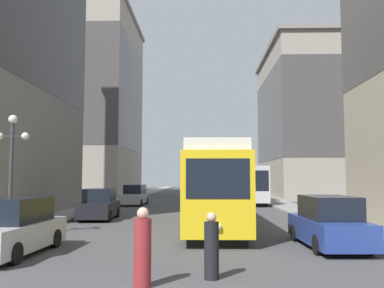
{
  "coord_description": "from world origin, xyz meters",
  "views": [
    {
      "loc": [
        0.81,
        -7.07,
        2.48
      ],
      "look_at": [
        0.39,
        9.86,
        3.86
      ],
      "focal_mm": 38.46,
      "sensor_mm": 36.0,
      "label": 1
    }
  ],
  "objects": [
    {
      "name": "building_right_midblock",
      "position": [
        15.22,
        44.9,
        9.58
      ],
      "size": [
        12.69,
        19.41,
        18.64
      ],
      "color": "#A89E8E",
      "rests_on": "ground"
    },
    {
      "name": "sidewalk_right",
      "position": [
        7.89,
        40.0,
        0.07
      ],
      "size": [
        2.56,
        120.0,
        0.15
      ],
      "primitive_type": "cube",
      "color": "gray",
      "rests_on": "ground"
    },
    {
      "name": "streetcar",
      "position": [
        1.29,
        14.19,
        2.1
      ],
      "size": [
        2.74,
        14.2,
        3.89
      ],
      "rotation": [
        0.0,
        0.0,
        0.01
      ],
      "color": "black",
      "rests_on": "ground"
    },
    {
      "name": "parked_car_right_far",
      "position": [
        5.32,
        7.87,
        0.84
      ],
      "size": [
        1.99,
        4.66,
        1.82
      ],
      "rotation": [
        0.0,
        0.0,
        3.17
      ],
      "color": "black",
      "rests_on": "ground"
    },
    {
      "name": "parked_car_left_mid",
      "position": [
        -5.31,
        6.23,
        0.84
      ],
      "size": [
        2.02,
        4.78,
        1.82
      ],
      "rotation": [
        0.0,
        0.0,
        -0.04
      ],
      "color": "black",
      "rests_on": "ground"
    },
    {
      "name": "pedestrian_crossing_near",
      "position": [
        -0.56,
        2.43,
        0.84
      ],
      "size": [
        0.4,
        0.4,
        1.8
      ],
      "rotation": [
        0.0,
        0.0,
        4.39
      ],
      "color": "maroon",
      "rests_on": "ground"
    },
    {
      "name": "transit_bus",
      "position": [
        4.91,
        33.55,
        1.95
      ],
      "size": [
        3.07,
        12.89,
        3.45
      ],
      "rotation": [
        0.0,
        0.0,
        0.04
      ],
      "color": "black",
      "rests_on": "ground"
    },
    {
      "name": "parked_car_left_far",
      "position": [
        -5.32,
        17.44,
        0.84
      ],
      "size": [
        2.03,
        4.38,
        1.82
      ],
      "rotation": [
        0.0,
        0.0,
        0.04
      ],
      "color": "black",
      "rests_on": "ground"
    },
    {
      "name": "pedestrian_crossing_far",
      "position": [
        1.04,
        3.21,
        0.76
      ],
      "size": [
        0.36,
        0.36,
        1.62
      ],
      "rotation": [
        0.0,
        0.0,
        0.31
      ],
      "color": "black",
      "rests_on": "ground"
    },
    {
      "name": "building_left_midblock",
      "position": [
        -17.15,
        50.66,
        13.26
      ],
      "size": [
        16.56,
        19.65,
        25.75
      ],
      "color": "#A89E8E",
      "rests_on": "ground"
    },
    {
      "name": "lamp_post_left_near",
      "position": [
        -7.21,
        10.0,
        3.45
      ],
      "size": [
        1.41,
        0.36,
        4.97
      ],
      "color": "#333338",
      "rests_on": "sidewalk_left"
    },
    {
      "name": "sidewalk_left",
      "position": [
        -7.89,
        40.0,
        0.07
      ],
      "size": [
        2.56,
        120.0,
        0.15
      ],
      "primitive_type": "cube",
      "color": "gray",
      "rests_on": "ground"
    },
    {
      "name": "parked_car_left_near",
      "position": [
        -5.31,
        30.19,
        0.84
      ],
      "size": [
        2.03,
        4.97,
        1.82
      ],
      "rotation": [
        0.0,
        0.0,
        -0.04
      ],
      "color": "black",
      "rests_on": "ground"
    }
  ]
}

